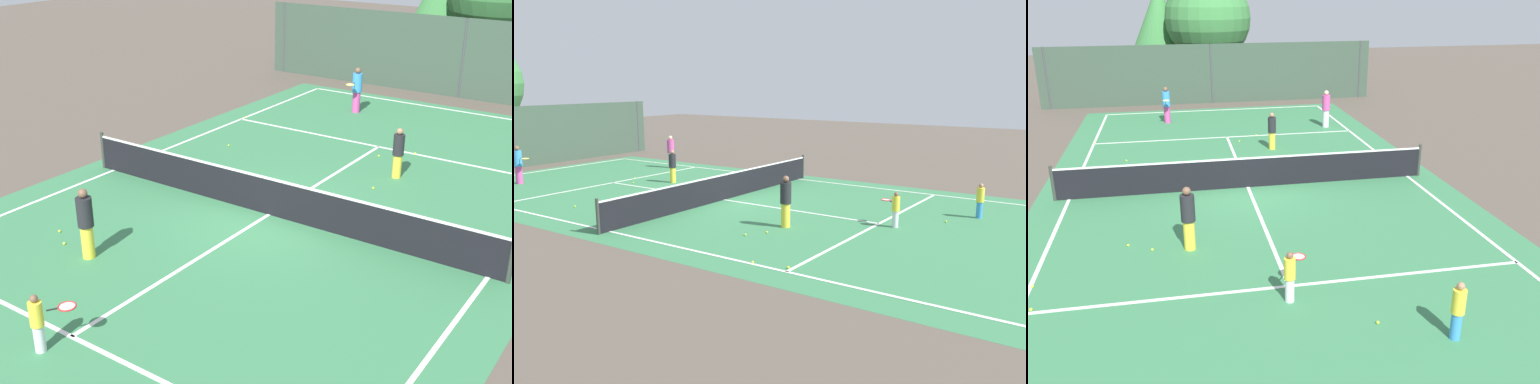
% 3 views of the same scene
% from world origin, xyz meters
% --- Properties ---
extents(ground_plane, '(80.00, 80.00, 0.00)m').
position_xyz_m(ground_plane, '(0.00, 0.00, 0.00)').
color(ground_plane, brown).
extents(court_surface, '(13.00, 25.00, 0.01)m').
position_xyz_m(court_surface, '(0.00, 0.00, 0.00)').
color(court_surface, '#387A4C').
rests_on(court_surface, ground_plane).
extents(tennis_net, '(11.90, 0.10, 1.10)m').
position_xyz_m(tennis_net, '(0.00, 0.00, 0.51)').
color(tennis_net, '#333833').
rests_on(tennis_net, ground_plane).
extents(perimeter_fence, '(18.00, 0.12, 3.20)m').
position_xyz_m(perimeter_fence, '(0.00, 14.00, 1.60)').
color(perimeter_fence, '#384C3D').
rests_on(perimeter_fence, ground_plane).
extents(player_0, '(0.36, 0.93, 1.70)m').
position_xyz_m(player_0, '(-2.49, 9.65, 0.88)').
color(player_0, '#D14799').
rests_on(player_0, ground_plane).
extents(player_1, '(0.35, 0.35, 1.63)m').
position_xyz_m(player_1, '(-2.02, -4.14, 0.84)').
color(player_1, yellow).
rests_on(player_1, ground_plane).
extents(player_2, '(0.25, 0.25, 1.18)m').
position_xyz_m(player_2, '(2.61, -8.84, 0.60)').
color(player_2, '#388CD8').
rests_on(player_2, ground_plane).
extents(player_3, '(0.31, 0.31, 1.47)m').
position_xyz_m(player_3, '(1.57, 4.21, 0.75)').
color(player_3, yellow).
rests_on(player_3, ground_plane).
extents(player_4, '(0.63, 0.79, 1.13)m').
position_xyz_m(player_4, '(-0.09, -6.95, 0.59)').
color(player_4, silver).
rests_on(player_4, ground_plane).
extents(player_5, '(0.36, 0.36, 1.69)m').
position_xyz_m(player_5, '(4.66, 7.34, 0.86)').
color(player_5, silver).
rests_on(player_5, ground_plane).
extents(ball_crate, '(0.38, 0.37, 0.43)m').
position_xyz_m(ball_crate, '(-0.46, 1.03, 0.18)').
color(ball_crate, red).
rests_on(ball_crate, ground_plane).
extents(tennis_ball_0, '(0.07, 0.07, 0.07)m').
position_xyz_m(tennis_ball_0, '(1.43, 3.02, 0.03)').
color(tennis_ball_0, '#CCE533').
rests_on(tennis_ball_0, ground_plane).
extents(tennis_ball_1, '(0.07, 0.07, 0.07)m').
position_xyz_m(tennis_ball_1, '(1.26, 6.38, 0.03)').
color(tennis_ball_1, '#CCE533').
rests_on(tennis_ball_1, ground_plane).
extents(tennis_ball_2, '(0.07, 0.07, 0.07)m').
position_xyz_m(tennis_ball_2, '(-4.03, 3.67, 0.03)').
color(tennis_ball_2, '#CCE533').
rests_on(tennis_ball_2, ground_plane).
extents(tennis_ball_3, '(0.07, 0.07, 0.07)m').
position_xyz_m(tennis_ball_3, '(-3.54, -3.69, 0.03)').
color(tennis_ball_3, '#CCE533').
rests_on(tennis_ball_3, ground_plane).
extents(tennis_ball_4, '(0.07, 0.07, 0.07)m').
position_xyz_m(tennis_ball_4, '(0.42, 5.53, 0.03)').
color(tennis_ball_4, '#CCE533').
rests_on(tennis_ball_4, ground_plane).
extents(tennis_ball_6, '(0.07, 0.07, 0.07)m').
position_xyz_m(tennis_ball_6, '(-5.44, -5.35, 0.03)').
color(tennis_ball_6, '#CCE533').
rests_on(tennis_ball_6, ground_plane).
extents(tennis_ball_7, '(0.07, 0.07, 0.07)m').
position_xyz_m(tennis_ball_7, '(1.38, -8.13, 0.03)').
color(tennis_ball_7, '#CCE533').
rests_on(tennis_ball_7, ground_plane).
extents(tennis_ball_8, '(0.07, 0.07, 0.07)m').
position_xyz_m(tennis_ball_8, '(-2.94, -4.06, 0.03)').
color(tennis_ball_8, '#CCE533').
rests_on(tennis_ball_8, ground_plane).
extents(tennis_ball_9, '(0.07, 0.07, 0.07)m').
position_xyz_m(tennis_ball_9, '(-5.27, -6.31, 0.03)').
color(tennis_ball_9, '#CCE533').
rests_on(tennis_ball_9, ground_plane).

